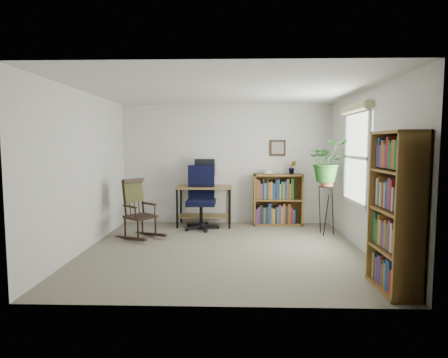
{
  "coord_description": "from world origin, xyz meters",
  "views": [
    {
      "loc": [
        0.18,
        -5.57,
        1.61
      ],
      "look_at": [
        0.0,
        0.4,
        1.05
      ],
      "focal_mm": 30.0,
      "sensor_mm": 36.0,
      "label": 1
    }
  ],
  "objects_px": {
    "rocking_chair": "(140,208)",
    "tall_bookshelf": "(396,212)",
    "office_chair": "(201,197)",
    "low_bookshelf": "(278,200)",
    "desk": "(204,206)"
  },
  "relations": [
    {
      "from": "desk",
      "to": "office_chair",
      "type": "height_order",
      "value": "office_chair"
    },
    {
      "from": "rocking_chair",
      "to": "tall_bookshelf",
      "type": "xyz_separation_m",
      "value": [
        3.36,
        -2.19,
        0.36
      ]
    },
    {
      "from": "office_chair",
      "to": "tall_bookshelf",
      "type": "bearing_deg",
      "value": -54.22
    },
    {
      "from": "desk",
      "to": "low_bookshelf",
      "type": "bearing_deg",
      "value": 4.71
    },
    {
      "from": "office_chair",
      "to": "rocking_chair",
      "type": "bearing_deg",
      "value": -147.05
    },
    {
      "from": "low_bookshelf",
      "to": "office_chair",
      "type": "bearing_deg",
      "value": -164.1
    },
    {
      "from": "tall_bookshelf",
      "to": "office_chair",
      "type": "bearing_deg",
      "value": 129.28
    },
    {
      "from": "desk",
      "to": "tall_bookshelf",
      "type": "xyz_separation_m",
      "value": [
        2.35,
        -3.22,
        0.48
      ]
    },
    {
      "from": "rocking_chair",
      "to": "low_bookshelf",
      "type": "relative_size",
      "value": 1.02
    },
    {
      "from": "desk",
      "to": "rocking_chair",
      "type": "height_order",
      "value": "rocking_chair"
    },
    {
      "from": "rocking_chair",
      "to": "desk",
      "type": "bearing_deg",
      "value": -4.23
    },
    {
      "from": "desk",
      "to": "low_bookshelf",
      "type": "height_order",
      "value": "low_bookshelf"
    },
    {
      "from": "low_bookshelf",
      "to": "rocking_chair",
      "type": "bearing_deg",
      "value": -155.1
    },
    {
      "from": "low_bookshelf",
      "to": "tall_bookshelf",
      "type": "bearing_deg",
      "value": -75.08
    },
    {
      "from": "rocking_chair",
      "to": "tall_bookshelf",
      "type": "bearing_deg",
      "value": -82.78
    }
  ]
}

